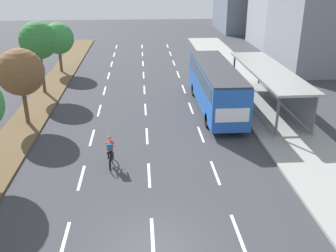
{
  "coord_description": "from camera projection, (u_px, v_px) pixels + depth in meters",
  "views": [
    {
      "loc": [
        -0.29,
        -11.67,
        10.05
      ],
      "look_at": [
        1.26,
        9.46,
        1.2
      ],
      "focal_mm": 40.81,
      "sensor_mm": 36.0,
      "label": 1
    }
  ],
  "objects": [
    {
      "name": "lane_divider_center",
      "position": [
        145.0,
        99.0,
        31.45
      ],
      "size": [
        0.14,
        47.55,
        0.01
      ],
      "color": "white",
      "rests_on": "ground"
    },
    {
      "name": "median_strip",
      "position": [
        47.0,
        94.0,
        32.45
      ],
      "size": [
        2.6,
        52.0,
        0.12
      ],
      "primitive_type": "cube",
      "color": "brown",
      "rests_on": "ground"
    },
    {
      "name": "lane_divider_right",
      "position": [
        187.0,
        98.0,
        31.68
      ],
      "size": [
        0.14,
        47.55,
        0.01
      ],
      "color": "white",
      "rests_on": "ground"
    },
    {
      "name": "lane_divider_left",
      "position": [
        102.0,
        100.0,
        31.21
      ],
      "size": [
        0.14,
        47.55,
        0.01
      ],
      "color": "white",
      "rests_on": "ground"
    },
    {
      "name": "median_tree_fourth",
      "position": [
        38.0,
        41.0,
        31.09
      ],
      "size": [
        3.07,
        3.07,
        5.94
      ],
      "color": "brown",
      "rests_on": "median_strip"
    },
    {
      "name": "bus",
      "position": [
        215.0,
        83.0,
        28.38
      ],
      "size": [
        2.54,
        11.29,
        3.37
      ],
      "color": "#2356B2",
      "rests_on": "ground"
    },
    {
      "name": "ground_plane",
      "position": [
        153.0,
        250.0,
        14.63
      ],
      "size": [
        140.0,
        140.0,
        0.0
      ],
      "primitive_type": "plane",
      "color": "#38383D"
    },
    {
      "name": "cyclist",
      "position": [
        110.0,
        152.0,
        20.63
      ],
      "size": [
        0.46,
        1.82,
        1.71
      ],
      "color": "black",
      "rests_on": "ground"
    },
    {
      "name": "median_tree_third",
      "position": [
        21.0,
        72.0,
        25.0
      ],
      "size": [
        3.11,
        3.11,
        5.12
      ],
      "color": "brown",
      "rests_on": "median_strip"
    },
    {
      "name": "bus_shelter",
      "position": [
        271.0,
        84.0,
        28.84
      ],
      "size": [
        2.9,
        12.45,
        2.86
      ],
      "color": "gray",
      "rests_on": "sidewalk_right"
    },
    {
      "name": "median_tree_fifth",
      "position": [
        58.0,
        38.0,
        37.93
      ],
      "size": [
        3.11,
        3.11,
        4.93
      ],
      "color": "brown",
      "rests_on": "median_strip"
    },
    {
      "name": "sidewalk_right",
      "position": [
        249.0,
        89.0,
        33.63
      ],
      "size": [
        4.5,
        52.0,
        0.15
      ],
      "primitive_type": "cube",
      "color": "gray",
      "rests_on": "ground"
    }
  ]
}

